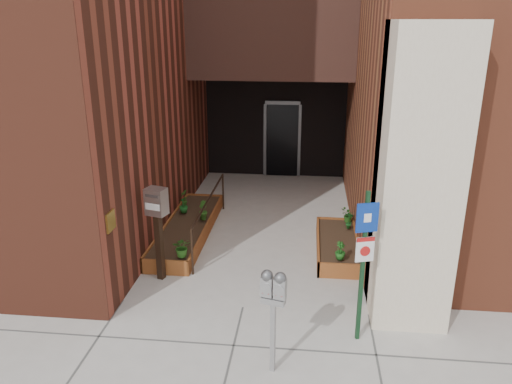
% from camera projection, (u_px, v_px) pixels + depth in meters
% --- Properties ---
extents(ground, '(80.00, 80.00, 0.00)m').
position_uv_depth(ground, '(243.00, 307.00, 8.05)').
color(ground, '#9E9991').
rests_on(ground, ground).
extents(planter_left, '(0.90, 3.60, 0.30)m').
position_uv_depth(planter_left, '(188.00, 229.00, 10.69)').
color(planter_left, maroon).
rests_on(planter_left, ground).
extents(planter_right, '(0.80, 2.20, 0.30)m').
position_uv_depth(planter_right, '(337.00, 246.00, 9.91)').
color(planter_right, maroon).
rests_on(planter_right, ground).
extents(handrail, '(0.04, 3.34, 0.90)m').
position_uv_depth(handrail, '(209.00, 204.00, 10.39)').
color(handrail, black).
rests_on(handrail, ground).
extents(parking_meter, '(0.34, 0.19, 1.47)m').
position_uv_depth(parking_meter, '(273.00, 295.00, 6.24)').
color(parking_meter, gray).
rests_on(parking_meter, ground).
extents(sign_post, '(0.30, 0.12, 2.27)m').
position_uv_depth(sign_post, '(364.00, 252.00, 6.80)').
color(sign_post, '#13341B').
rests_on(sign_post, ground).
extents(payment_dropbox, '(0.40, 0.34, 1.71)m').
position_uv_depth(payment_dropbox, '(157.00, 214.00, 8.55)').
color(payment_dropbox, black).
rests_on(payment_dropbox, ground).
extents(shrub_left_a, '(0.40, 0.40, 0.38)m').
position_uv_depth(shrub_left_a, '(182.00, 247.00, 9.04)').
color(shrub_left_a, '#265B1A').
rests_on(shrub_left_a, planter_left).
extents(shrub_left_b, '(0.30, 0.30, 0.41)m').
position_uv_depth(shrub_left_b, '(203.00, 210.00, 10.72)').
color(shrub_left_b, '#255317').
rests_on(shrub_left_b, planter_left).
extents(shrub_left_c, '(0.27, 0.27, 0.35)m').
position_uv_depth(shrub_left_c, '(183.00, 205.00, 11.11)').
color(shrub_left_c, '#18561C').
rests_on(shrub_left_c, planter_left).
extents(shrub_left_d, '(0.26, 0.26, 0.39)m').
position_uv_depth(shrub_left_d, '(184.00, 197.00, 11.52)').
color(shrub_left_d, '#275317').
rests_on(shrub_left_d, planter_left).
extents(shrub_right_a, '(0.26, 0.26, 0.33)m').
position_uv_depth(shrub_right_a, '(340.00, 251.00, 8.95)').
color(shrub_right_a, '#1A5418').
rests_on(shrub_right_a, planter_right).
extents(shrub_right_b, '(0.26, 0.26, 0.37)m').
position_uv_depth(shrub_right_b, '(349.00, 220.00, 10.26)').
color(shrub_right_b, '#164F1A').
rests_on(shrub_right_b, planter_right).
extents(shrub_right_c, '(0.39, 0.39, 0.31)m').
position_uv_depth(shrub_right_c, '(348.00, 215.00, 10.58)').
color(shrub_right_c, '#235518').
rests_on(shrub_right_c, planter_right).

